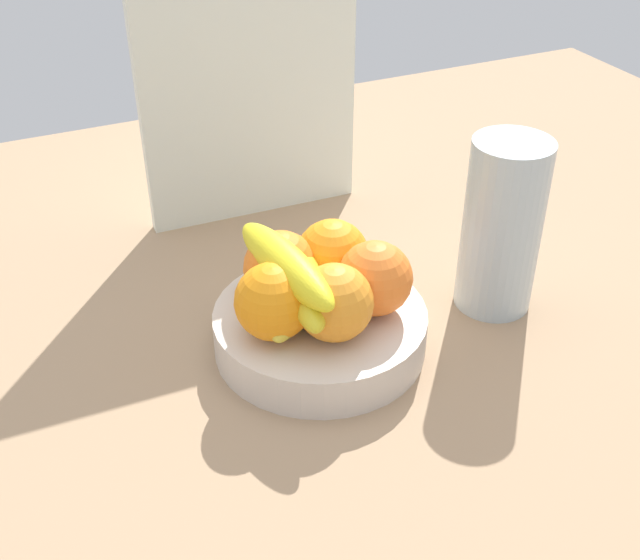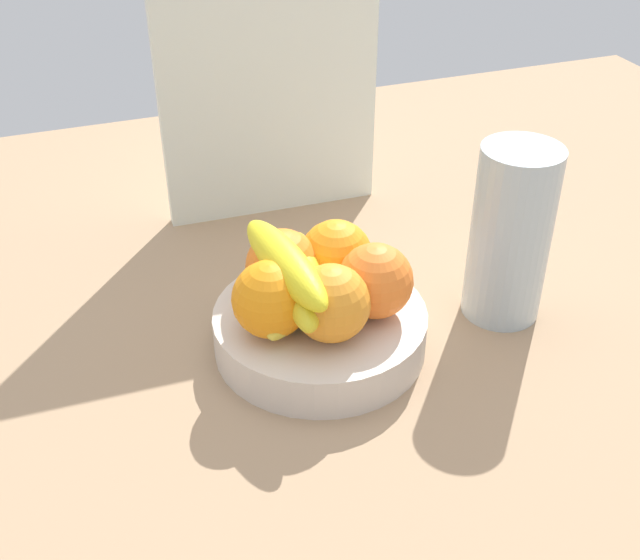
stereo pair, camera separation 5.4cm
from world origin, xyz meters
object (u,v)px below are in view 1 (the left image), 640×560
object	(u,v)px
orange_front_right	(332,255)
thermos_tumbler	(502,226)
orange_front_left	(375,278)
orange_center	(281,268)
orange_back_right	(334,303)
fruit_bowl	(320,330)
cutting_board	(249,82)
orange_back_left	(274,301)
banana_bunch	(292,279)

from	to	relation	value
orange_front_right	thermos_tumbler	distance (cm)	18.62
orange_front_left	thermos_tumbler	distance (cm)	16.09
orange_center	orange_back_right	size ratio (longest dim) A/B	1.00
fruit_bowl	orange_front_left	bearing A→B (deg)	-19.38
fruit_bowl	orange_front_right	size ratio (longest dim) A/B	2.86
orange_front_left	orange_center	distance (cm)	9.73
thermos_tumbler	orange_back_right	bearing A→B (deg)	-171.37
fruit_bowl	cutting_board	size ratio (longest dim) A/B	0.61
orange_front_right	orange_back_right	bearing A→B (deg)	-113.99
fruit_bowl	orange_center	distance (cm)	7.72
orange_front_left	orange_back_right	world-z (taller)	same
orange_front_left	orange_front_right	size ratio (longest dim) A/B	1.00
cutting_board	orange_center	bearing A→B (deg)	-103.33
orange_center	orange_back_left	xyz separation A→B (cm)	(-2.85, -5.19, 0.00)
banana_bunch	orange_back_right	bearing A→B (deg)	-65.20
thermos_tumbler	orange_front_left	bearing A→B (deg)	-175.74
orange_back_right	thermos_tumbler	bearing A→B (deg)	8.63
orange_front_left	cutting_board	world-z (taller)	cutting_board
orange_center	thermos_tumbler	bearing A→B (deg)	-10.78
orange_back_left	orange_front_right	bearing A→B (deg)	30.50
thermos_tumbler	cutting_board	bearing A→B (deg)	118.40
fruit_bowl	orange_back_right	xyz separation A→B (cm)	(-0.27, -3.89, 6.11)
orange_front_right	thermos_tumbler	size ratio (longest dim) A/B	0.39
orange_front_left	orange_front_right	world-z (taller)	same
orange_center	banana_bunch	size ratio (longest dim) A/B	0.42
orange_back_left	cutting_board	distance (cm)	34.69
orange_front_left	orange_back_left	distance (cm)	10.72
orange_center	banana_bunch	distance (cm)	2.85
fruit_bowl	orange_front_right	distance (cm)	7.87
orange_back_right	orange_back_left	bearing A→B (deg)	153.60
banana_bunch	cutting_board	xyz separation A→B (cm)	(6.87, 29.49, 9.30)
orange_center	fruit_bowl	bearing A→B (deg)	-55.75
orange_front_right	orange_back_left	bearing A→B (deg)	-149.50
fruit_bowl	orange_front_left	distance (cm)	8.24
orange_front_right	cutting_board	world-z (taller)	cutting_board
orange_front_right	cutting_board	bearing A→B (deg)	87.54
orange_front_right	fruit_bowl	bearing A→B (deg)	-129.70
fruit_bowl	cutting_board	bearing A→B (deg)	81.97
banana_bunch	orange_center	bearing A→B (deg)	91.96
fruit_bowl	orange_front_left	world-z (taller)	orange_front_left
orange_back_right	thermos_tumbler	xyz separation A→B (cm)	(21.44, 3.25, 1.50)
orange_back_right	banana_bunch	distance (cm)	5.47
orange_center	thermos_tumbler	xyz separation A→B (cm)	(23.83, -4.54, 1.50)
orange_front_left	orange_front_right	bearing A→B (deg)	109.94
orange_back_left	banana_bunch	world-z (taller)	banana_bunch
orange_front_right	orange_back_left	world-z (taller)	same
orange_front_right	cutting_board	distance (cm)	28.46
orange_back_left	banana_bunch	distance (cm)	3.79
orange_front_right	orange_back_left	distance (cm)	10.05
orange_front_left	orange_front_right	distance (cm)	6.00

